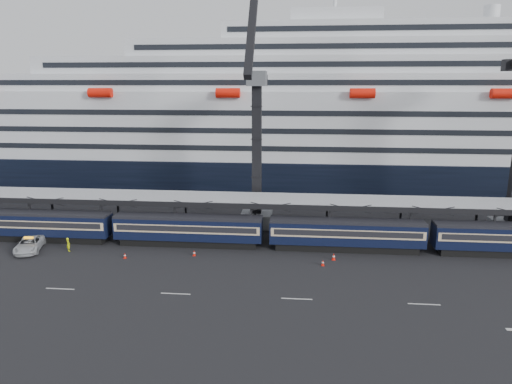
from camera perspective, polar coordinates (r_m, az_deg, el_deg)
ground at (r=51.16m, az=21.33°, el=-10.99°), size 260.00×260.00×0.00m
train at (r=58.46m, az=14.49°, el=-5.11°), size 133.05×3.00×4.05m
canopy at (r=62.30m, az=18.31°, el=-1.30°), size 130.00×6.25×5.53m
cruise_ship at (r=92.03m, az=13.61°, el=8.05°), size 214.09×28.84×34.00m
crane_dark_near at (r=64.16m, az=0.07°, el=5.88°), size 4.50×17.75×35.08m
pickup_truck at (r=63.75m, az=-26.47°, el=-5.88°), size 4.34×6.42×1.63m
worker at (r=61.55m, az=-22.41°, el=-6.08°), size 0.75×0.74×1.74m
traffic_cone_a at (r=57.10m, az=-16.08°, el=-7.64°), size 0.34×0.34×0.69m
traffic_cone_b at (r=56.20m, az=-7.73°, el=-7.56°), size 0.34×0.34×0.68m
traffic_cone_c at (r=55.18m, az=9.68°, el=-7.96°), size 0.42×0.42×0.83m
traffic_cone_d at (r=53.37m, az=8.35°, el=-8.73°), size 0.36×0.36×0.72m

